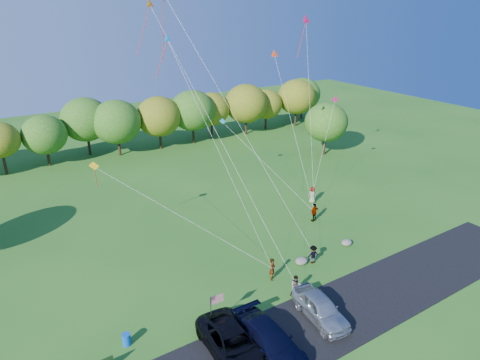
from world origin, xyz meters
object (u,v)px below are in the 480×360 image
(minivan_silver, at_px, (321,308))
(trash_barrel, at_px, (126,339))
(flyer_b, at_px, (296,286))
(flyer_c, at_px, (313,254))
(minivan_navy, at_px, (270,341))
(minivan_dark, at_px, (233,343))
(flyer_d, at_px, (314,212))
(flyer_e, at_px, (312,195))
(flyer_a, at_px, (272,269))

(minivan_silver, xyz_separation_m, trash_barrel, (-12.00, 4.75, -0.49))
(flyer_b, bearing_deg, flyer_c, 62.41)
(minivan_navy, bearing_deg, flyer_c, 35.53)
(flyer_b, relative_size, flyer_c, 1.06)
(minivan_dark, xyz_separation_m, minivan_silver, (6.75, -0.41, -0.00))
(flyer_b, relative_size, flyer_d, 0.90)
(minivan_silver, height_order, flyer_d, flyer_d)
(minivan_dark, distance_m, flyer_b, 7.36)
(flyer_e, bearing_deg, minivan_silver, 75.16)
(flyer_e, xyz_separation_m, trash_barrel, (-23.84, -9.61, -0.52))
(flyer_a, xyz_separation_m, flyer_c, (4.20, 0.03, -0.12))
(minivan_silver, bearing_deg, flyer_d, 56.66)
(flyer_e, bearing_deg, flyer_a, 61.52)
(trash_barrel, bearing_deg, minivan_navy, -36.51)
(flyer_a, distance_m, flyer_b, 2.60)
(flyer_a, bearing_deg, flyer_e, -6.18)
(minivan_dark, bearing_deg, flyer_d, 37.76)
(minivan_silver, relative_size, flyer_b, 2.87)
(flyer_a, relative_size, flyer_c, 1.15)
(minivan_dark, xyz_separation_m, minivan_navy, (2.05, -1.07, 0.01))
(flyer_a, bearing_deg, minivan_dark, 173.90)
(minivan_navy, bearing_deg, trash_barrel, 144.28)
(minivan_navy, relative_size, trash_barrel, 7.15)
(flyer_d, bearing_deg, minivan_navy, 34.28)
(minivan_silver, distance_m, flyer_d, 14.39)
(minivan_navy, distance_m, flyer_d, 18.18)
(minivan_dark, xyz_separation_m, flyer_e, (18.59, 13.95, 0.02))
(flyer_e, bearing_deg, minivan_dark, 61.55)
(minivan_silver, height_order, flyer_a, flyer_a)
(flyer_a, xyz_separation_m, flyer_b, (0.24, -2.59, -0.07))
(flyer_b, height_order, trash_barrel, flyer_b)
(flyer_e, height_order, trash_barrel, flyer_e)
(minivan_dark, bearing_deg, minivan_silver, 0.59)
(flyer_c, xyz_separation_m, flyer_d, (5.06, 5.57, 0.15))
(minivan_dark, height_order, minivan_silver, same)
(flyer_e, bearing_deg, flyer_d, 76.20)
(minivan_navy, xyz_separation_m, flyer_a, (4.65, 6.10, 0.02))
(minivan_silver, xyz_separation_m, flyer_d, (9.21, 11.05, 0.05))
(minivan_silver, bearing_deg, trash_barrel, 164.88)
(flyer_e, distance_m, trash_barrel, 25.71)
(minivan_navy, distance_m, minivan_silver, 4.74)
(minivan_silver, height_order, flyer_c, minivan_silver)
(flyer_d, bearing_deg, flyer_a, 25.37)
(minivan_dark, distance_m, flyer_c, 12.02)
(minivan_silver, bearing_deg, flyer_b, 92.62)
(minivan_dark, height_order, flyer_e, flyer_e)
(minivan_navy, distance_m, flyer_a, 7.67)
(minivan_dark, bearing_deg, minivan_navy, -23.35)
(flyer_d, bearing_deg, minivan_dark, 27.88)
(flyer_b, distance_m, flyer_d, 12.18)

